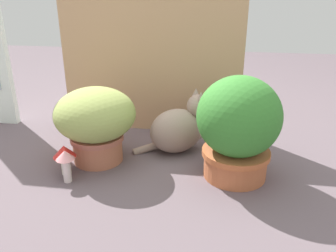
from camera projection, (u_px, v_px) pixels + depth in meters
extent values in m
plane|color=#5E5056|center=(138.00, 167.00, 1.56)|extent=(6.00, 6.00, 0.00)
cube|color=tan|center=(151.00, 68.00, 1.85)|extent=(0.98, 0.03, 0.70)
cylinder|color=#B8694C|center=(98.00, 147.00, 1.61)|extent=(0.23, 0.23, 0.13)
cylinder|color=#B36251|center=(97.00, 137.00, 1.59)|extent=(0.24, 0.24, 0.02)
ellipsoid|color=#92A152|center=(95.00, 114.00, 1.54)|extent=(0.36, 0.36, 0.24)
cylinder|color=#B9623C|center=(235.00, 163.00, 1.48)|extent=(0.27, 0.27, 0.12)
cylinder|color=#BD6035|center=(236.00, 152.00, 1.46)|extent=(0.29, 0.29, 0.02)
ellipsoid|color=#357C2E|center=(239.00, 117.00, 1.39)|extent=(0.34, 0.34, 0.33)
ellipsoid|color=gray|center=(176.00, 131.00, 1.67)|extent=(0.31, 0.27, 0.22)
ellipsoid|color=beige|center=(195.00, 131.00, 1.70)|extent=(0.11, 0.12, 0.11)
sphere|color=gray|center=(198.00, 106.00, 1.66)|extent=(0.15, 0.15, 0.11)
cone|color=gray|center=(196.00, 92.00, 1.66)|extent=(0.05, 0.05, 0.04)
cone|color=gray|center=(201.00, 96.00, 1.61)|extent=(0.05, 0.05, 0.04)
cylinder|color=gray|center=(151.00, 147.00, 1.71)|extent=(0.18, 0.12, 0.07)
cylinder|color=silver|center=(67.00, 170.00, 1.43)|extent=(0.03, 0.03, 0.10)
cone|color=pink|center=(65.00, 155.00, 1.41)|extent=(0.08, 0.08, 0.04)
cylinder|color=silver|center=(66.00, 165.00, 1.50)|extent=(0.04, 0.04, 0.08)
cone|color=red|center=(64.00, 151.00, 1.47)|extent=(0.10, 0.10, 0.05)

